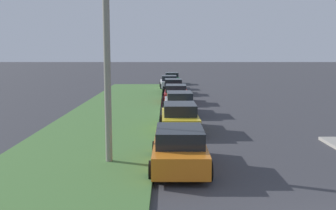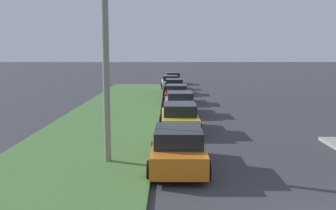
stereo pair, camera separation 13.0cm
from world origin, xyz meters
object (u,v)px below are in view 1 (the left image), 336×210
at_px(parked_car_yellow, 180,118).
at_px(parked_car_silver, 179,103).
at_px(parked_car_black, 173,87).
at_px(streetlight, 117,43).
at_px(parked_car_orange, 180,148).
at_px(parked_car_white, 169,82).
at_px(parked_car_green, 172,78).
at_px(parked_car_red, 176,94).

height_order(parked_car_yellow, parked_car_silver, same).
distance_m(parked_car_black, streetlight, 24.10).
relative_size(parked_car_orange, parked_car_white, 0.99).
height_order(parked_car_black, parked_car_green, same).
relative_size(parked_car_silver, parked_car_red, 1.00).
bearing_deg(parked_car_black, parked_car_white, 3.97).
xyz_separation_m(parked_car_white, streetlight, (-29.10, 2.01, 3.67)).
xyz_separation_m(parked_car_silver, streetlight, (-11.47, 2.59, 3.67)).
height_order(parked_car_silver, streetlight, streetlight).
distance_m(parked_car_yellow, streetlight, 7.24).
bearing_deg(parked_car_yellow, parked_car_red, -1.20).
xyz_separation_m(parked_car_yellow, parked_car_green, (29.74, 0.02, 0.00)).
height_order(parked_car_white, streetlight, streetlight).
distance_m(parked_car_red, parked_car_green, 18.44).
bearing_deg(parked_car_red, parked_car_green, 1.81).
distance_m(parked_car_orange, parked_car_red, 17.66).
relative_size(parked_car_black, parked_car_green, 0.99).
relative_size(parked_car_orange, parked_car_black, 1.00).
bearing_deg(parked_car_orange, parked_car_red, -0.46).
bearing_deg(parked_car_black, streetlight, 174.14).
xyz_separation_m(parked_car_red, streetlight, (-17.06, 2.49, 3.67)).
relative_size(parked_car_yellow, parked_car_black, 1.01).
bearing_deg(parked_car_white, parked_car_orange, 178.00).
bearing_deg(parked_car_red, parked_car_white, 3.81).
xyz_separation_m(parked_car_orange, parked_car_red, (17.66, -0.29, 0.00)).
distance_m(parked_car_yellow, parked_car_black, 17.95).
relative_size(parked_car_silver, parked_car_green, 1.00).
height_order(parked_car_orange, parked_car_black, same).
bearing_deg(parked_car_yellow, parked_car_orange, 177.24).
xyz_separation_m(parked_car_yellow, parked_car_black, (17.95, 0.02, 0.00)).
bearing_deg(streetlight, parked_car_red, -8.31).
xyz_separation_m(parked_car_orange, streetlight, (0.60, 2.21, 3.67)).
distance_m(parked_car_black, parked_car_white, 5.41).
xyz_separation_m(parked_car_orange, parked_car_silver, (12.07, -0.38, 0.00)).
xyz_separation_m(parked_car_yellow, parked_car_silver, (5.71, -0.17, 0.00)).
height_order(parked_car_silver, parked_car_red, same).
xyz_separation_m(parked_car_yellow, parked_car_red, (11.30, -0.07, 0.00)).
relative_size(parked_car_green, streetlight, 0.58).
relative_size(parked_car_yellow, streetlight, 0.58).
xyz_separation_m(parked_car_silver, parked_car_green, (24.03, 0.19, 0.00)).
relative_size(parked_car_yellow, parked_car_red, 1.00).
bearing_deg(parked_car_red, parked_car_black, 2.36).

